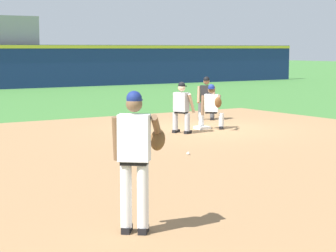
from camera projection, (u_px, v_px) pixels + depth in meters
ground_plane at (202, 129)px, 19.45m from camera, size 160.00×160.00×0.00m
infield_dirt_patch at (182, 161)px, 13.98m from camera, size 18.00×18.00×0.01m
first_base_bag at (202, 128)px, 19.45m from camera, size 0.38×0.38×0.09m
baseball at (188, 153)px, 14.74m from camera, size 0.07×0.07×0.07m
pitcher at (136, 153)px, 8.42m from camera, size 0.85×0.54×1.86m
first_baseman at (212, 105)px, 19.35m from camera, size 0.71×1.09×1.34m
baserunner at (182, 105)px, 18.43m from camera, size 0.59×0.67×1.46m
umpire at (206, 96)px, 21.89m from camera, size 0.68×0.66×1.46m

